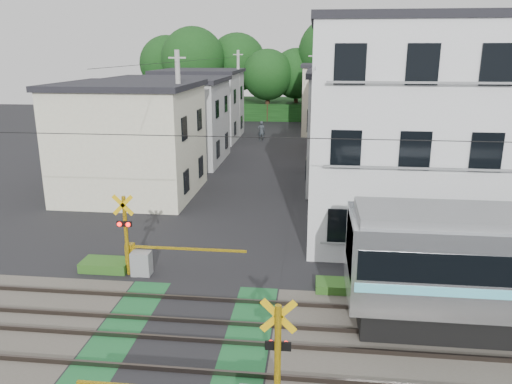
# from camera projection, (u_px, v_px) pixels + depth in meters

# --- Properties ---
(ground) EXTENTS (120.00, 120.00, 0.00)m
(ground) POSITION_uv_depth(u_px,v_px,m) (184.00, 331.00, 14.65)
(ground) COLOR black
(track_bed) EXTENTS (120.00, 120.00, 0.14)m
(track_bed) POSITION_uv_depth(u_px,v_px,m) (184.00, 330.00, 14.64)
(track_bed) COLOR #47423A
(track_bed) RESTS_ON ground
(crossing_signal_far) EXTENTS (4.74, 0.65, 3.09)m
(crossing_signal_far) POSITION_uv_depth(u_px,v_px,m) (139.00, 256.00, 18.23)
(crossing_signal_far) COLOR yellow
(crossing_signal_far) RESTS_ON ground
(apartment_block) EXTENTS (10.20, 8.36, 9.30)m
(apartment_block) POSITION_uv_depth(u_px,v_px,m) (427.00, 130.00, 21.52)
(apartment_block) COLOR silver
(apartment_block) RESTS_ON ground
(houses_row) EXTENTS (22.07, 31.35, 6.80)m
(houses_row) POSITION_uv_depth(u_px,v_px,m) (270.00, 114.00, 38.51)
(houses_row) COLOR beige
(houses_row) RESTS_ON ground
(tree_hill) EXTENTS (40.00, 12.81, 11.80)m
(tree_hill) POSITION_uv_depth(u_px,v_px,m) (286.00, 72.00, 59.37)
(tree_hill) COLOR #153E14
(tree_hill) RESTS_ON ground
(catenary) EXTENTS (60.00, 5.04, 7.00)m
(catenary) POSITION_uv_depth(u_px,v_px,m) (403.00, 220.00, 13.02)
(catenary) COLOR #2D2D33
(catenary) RESTS_ON ground
(utility_poles) EXTENTS (7.90, 42.00, 8.00)m
(utility_poles) POSITION_uv_depth(u_px,v_px,m) (248.00, 107.00, 35.64)
(utility_poles) COLOR #A5A5A0
(utility_poles) RESTS_ON ground
(pedestrian) EXTENTS (0.70, 0.49, 1.82)m
(pedestrian) POSITION_uv_depth(u_px,v_px,m) (261.00, 131.00, 45.25)
(pedestrian) COLOR #2F363B
(pedestrian) RESTS_ON ground
(weed_patches) EXTENTS (10.25, 8.80, 0.40)m
(weed_patches) POSITION_uv_depth(u_px,v_px,m) (243.00, 331.00, 14.32)
(weed_patches) COLOR #2D5E1E
(weed_patches) RESTS_ON ground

